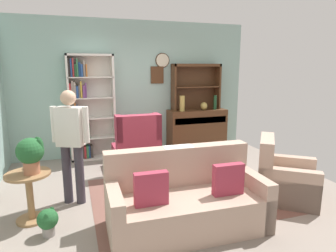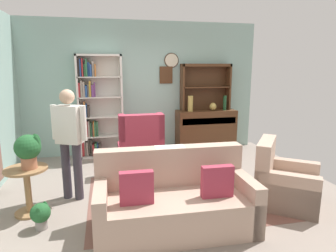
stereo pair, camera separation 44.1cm
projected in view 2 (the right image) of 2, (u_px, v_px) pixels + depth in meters
ground_plane at (165, 189)px, 4.50m from camera, size 5.40×4.60×0.02m
wall_back at (144, 88)px, 6.25m from camera, size 5.00×0.09×2.80m
area_rug at (182, 196)px, 4.25m from camera, size 2.66×2.04×0.01m
bookshelf at (96, 108)px, 5.93m from camera, size 0.90×0.30×2.10m
sideboard at (206, 128)px, 6.45m from camera, size 1.30×0.45×0.92m
sideboard_hutch at (205, 81)px, 6.35m from camera, size 1.10×0.26×1.00m
vase_tall at (190, 104)px, 6.18m from camera, size 0.11×0.11×0.33m
vase_round at (213, 107)px, 6.32m from camera, size 0.15×0.15×0.17m
bottle_wine at (225, 103)px, 6.34m from camera, size 0.07×0.07×0.32m
couch_floral at (174, 202)px, 3.38m from camera, size 1.82×0.90×0.90m
armchair_floral at (284, 184)px, 3.95m from camera, size 1.07×1.07×0.88m
wingback_chair at (141, 149)px, 5.31m from camera, size 0.78×0.80×1.05m
plant_stand at (27, 186)px, 3.67m from camera, size 0.52×0.52×0.61m
potted_plant_large at (29, 149)px, 3.56m from camera, size 0.31×0.31×0.43m
potted_plant_small at (41, 214)px, 3.35m from camera, size 0.23×0.23×0.32m
person_reading at (70, 137)px, 4.00m from camera, size 0.51×0.32×1.56m
coffee_table at (166, 173)px, 4.16m from camera, size 0.80×0.50×0.42m
book_stack at (171, 165)px, 4.23m from camera, size 0.21×0.15×0.05m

